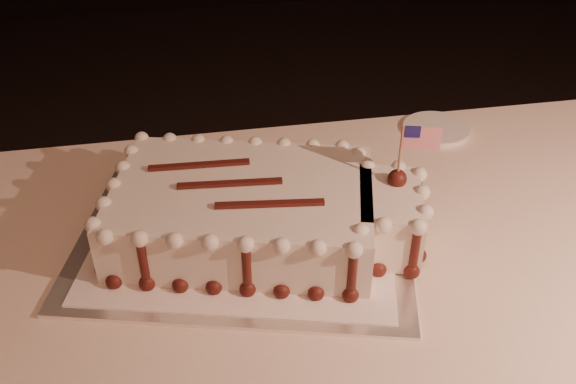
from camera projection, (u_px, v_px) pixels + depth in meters
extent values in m
cube|color=#FFDEC5|center=(382.00, 356.00, 1.42)|extent=(2.40, 0.80, 0.75)
cube|color=white|center=(245.00, 236.00, 1.17)|extent=(0.69, 0.58, 0.01)
cube|color=white|center=(245.00, 234.00, 1.16)|extent=(0.62, 0.53, 0.00)
cube|color=white|center=(243.00, 211.00, 1.13)|extent=(0.51, 0.40, 0.11)
cube|color=white|center=(389.00, 218.00, 1.12)|extent=(0.15, 0.19, 0.11)
sphere|color=#4E1813|center=(114.00, 281.00, 1.05)|extent=(0.03, 0.03, 0.03)
sphere|color=#4E1813|center=(147.00, 283.00, 1.05)|extent=(0.03, 0.03, 0.03)
sphere|color=#4E1813|center=(180.00, 285.00, 1.04)|extent=(0.03, 0.03, 0.03)
sphere|color=#4E1813|center=(214.00, 287.00, 1.04)|extent=(0.03, 0.03, 0.03)
sphere|color=#4E1813|center=(248.00, 289.00, 1.04)|extent=(0.03, 0.03, 0.03)
sphere|color=#4E1813|center=(282.00, 291.00, 1.03)|extent=(0.03, 0.03, 0.03)
sphere|color=#4E1813|center=(316.00, 293.00, 1.03)|extent=(0.03, 0.03, 0.03)
sphere|color=#4E1813|center=(350.00, 295.00, 1.02)|extent=(0.03, 0.03, 0.03)
sphere|color=#4E1813|center=(357.00, 276.00, 1.06)|extent=(0.03, 0.03, 0.03)
sphere|color=#4E1813|center=(378.00, 269.00, 1.07)|extent=(0.03, 0.03, 0.03)
sphere|color=#4E1813|center=(412.00, 271.00, 1.07)|extent=(0.03, 0.03, 0.03)
sphere|color=#4E1813|center=(419.00, 256.00, 1.10)|extent=(0.03, 0.03, 0.03)
sphere|color=#4E1813|center=(416.00, 235.00, 1.15)|extent=(0.03, 0.03, 0.03)
sphere|color=#4E1813|center=(413.00, 216.00, 1.19)|extent=(0.03, 0.03, 0.03)
sphere|color=#4E1813|center=(393.00, 209.00, 1.21)|extent=(0.03, 0.03, 0.03)
sphere|color=#4E1813|center=(364.00, 208.00, 1.21)|extent=(0.03, 0.03, 0.03)
sphere|color=#4E1813|center=(356.00, 195.00, 1.25)|extent=(0.03, 0.03, 0.03)
sphere|color=#4E1813|center=(340.00, 187.00, 1.27)|extent=(0.03, 0.03, 0.03)
sphere|color=#4E1813|center=(312.00, 186.00, 1.27)|extent=(0.03, 0.03, 0.03)
sphere|color=#4E1813|center=(284.00, 185.00, 1.27)|extent=(0.03, 0.03, 0.03)
sphere|color=#4E1813|center=(257.00, 184.00, 1.28)|extent=(0.03, 0.03, 0.03)
sphere|color=#4E1813|center=(229.00, 182.00, 1.28)|extent=(0.03, 0.03, 0.03)
sphere|color=#4E1813|center=(202.00, 181.00, 1.29)|extent=(0.03, 0.03, 0.03)
sphere|color=#4E1813|center=(175.00, 180.00, 1.29)|extent=(0.03, 0.03, 0.03)
sphere|color=#4E1813|center=(148.00, 179.00, 1.29)|extent=(0.03, 0.03, 0.03)
sphere|color=#4E1813|center=(138.00, 193.00, 1.25)|extent=(0.03, 0.03, 0.03)
sphere|color=#4E1813|center=(130.00, 210.00, 1.21)|extent=(0.03, 0.03, 0.03)
sphere|color=#4E1813|center=(122.00, 228.00, 1.16)|extent=(0.03, 0.03, 0.03)
sphere|color=#4E1813|center=(113.00, 248.00, 1.12)|extent=(0.03, 0.03, 0.03)
sphere|color=#4E1813|center=(103.00, 269.00, 1.07)|extent=(0.03, 0.03, 0.03)
sphere|color=white|center=(105.00, 237.00, 1.00)|extent=(0.03, 0.03, 0.03)
sphere|color=white|center=(139.00, 239.00, 0.99)|extent=(0.03, 0.03, 0.03)
sphere|color=white|center=(174.00, 241.00, 0.99)|extent=(0.03, 0.03, 0.03)
sphere|color=white|center=(210.00, 242.00, 0.98)|extent=(0.03, 0.03, 0.03)
sphere|color=white|center=(245.00, 244.00, 0.98)|extent=(0.03, 0.03, 0.03)
sphere|color=white|center=(281.00, 246.00, 0.98)|extent=(0.03, 0.03, 0.03)
sphere|color=white|center=(318.00, 248.00, 0.97)|extent=(0.03, 0.03, 0.03)
sphere|color=white|center=(354.00, 250.00, 0.97)|extent=(0.03, 0.03, 0.03)
sphere|color=white|center=(361.00, 232.00, 1.01)|extent=(0.03, 0.03, 0.03)
sphere|color=white|center=(383.00, 225.00, 1.02)|extent=(0.03, 0.03, 0.03)
sphere|color=white|center=(418.00, 227.00, 1.02)|extent=(0.03, 0.03, 0.03)
sphere|color=white|center=(425.00, 212.00, 1.05)|extent=(0.03, 0.03, 0.03)
sphere|color=white|center=(422.00, 193.00, 1.09)|extent=(0.03, 0.03, 0.03)
sphere|color=white|center=(420.00, 175.00, 1.14)|extent=(0.03, 0.03, 0.03)
sphere|color=white|center=(398.00, 168.00, 1.15)|extent=(0.03, 0.03, 0.03)
sphere|color=white|center=(368.00, 166.00, 1.16)|extent=(0.03, 0.03, 0.03)
sphere|color=white|center=(359.00, 154.00, 1.19)|extent=(0.03, 0.03, 0.03)
sphere|color=white|center=(342.00, 147.00, 1.21)|extent=(0.03, 0.03, 0.03)
sphere|color=white|center=(313.00, 146.00, 1.22)|extent=(0.03, 0.03, 0.03)
sphere|color=white|center=(284.00, 145.00, 1.22)|extent=(0.03, 0.03, 0.03)
sphere|color=white|center=(255.00, 143.00, 1.22)|extent=(0.03, 0.03, 0.03)
sphere|color=white|center=(227.00, 142.00, 1.23)|extent=(0.03, 0.03, 0.03)
sphere|color=white|center=(198.00, 141.00, 1.23)|extent=(0.03, 0.03, 0.03)
sphere|color=white|center=(170.00, 140.00, 1.23)|extent=(0.03, 0.03, 0.03)
sphere|color=white|center=(142.00, 139.00, 1.24)|extent=(0.03, 0.03, 0.03)
sphere|color=white|center=(132.00, 152.00, 1.20)|extent=(0.03, 0.03, 0.03)
sphere|color=white|center=(123.00, 168.00, 1.15)|extent=(0.03, 0.03, 0.03)
sphere|color=white|center=(114.00, 186.00, 1.11)|extent=(0.03, 0.03, 0.03)
sphere|color=white|center=(104.00, 204.00, 1.06)|extent=(0.03, 0.03, 0.03)
sphere|color=white|center=(93.00, 225.00, 1.02)|extent=(0.03, 0.03, 0.03)
cylinder|color=#4E1813|center=(144.00, 263.00, 1.02)|extent=(0.01, 0.01, 0.10)
sphere|color=#4E1813|center=(147.00, 282.00, 1.04)|extent=(0.03, 0.03, 0.03)
cylinder|color=#4E1813|center=(247.00, 268.00, 1.01)|extent=(0.01, 0.01, 0.10)
sphere|color=#4E1813|center=(248.00, 288.00, 1.03)|extent=(0.03, 0.03, 0.03)
cylinder|color=#4E1813|center=(352.00, 274.00, 1.00)|extent=(0.01, 0.01, 0.10)
sphere|color=#4E1813|center=(351.00, 294.00, 1.02)|extent=(0.03, 0.03, 0.03)
cylinder|color=#4E1813|center=(415.00, 251.00, 1.04)|extent=(0.01, 0.01, 0.10)
sphere|color=#4E1813|center=(412.00, 270.00, 1.07)|extent=(0.03, 0.03, 0.03)
cylinder|color=#4E1813|center=(416.00, 197.00, 1.16)|extent=(0.01, 0.01, 0.10)
sphere|color=#4E1813|center=(414.00, 215.00, 1.19)|extent=(0.03, 0.03, 0.03)
cylinder|color=#4E1813|center=(357.00, 176.00, 1.22)|extent=(0.01, 0.01, 0.10)
sphere|color=#4E1813|center=(356.00, 194.00, 1.24)|extent=(0.03, 0.03, 0.03)
cylinder|color=#4E1813|center=(284.00, 166.00, 1.25)|extent=(0.01, 0.01, 0.10)
sphere|color=#4E1813|center=(284.00, 184.00, 1.27)|extent=(0.03, 0.03, 0.03)
cylinder|color=#4E1813|center=(200.00, 162.00, 1.26)|extent=(0.01, 0.01, 0.10)
sphere|color=#4E1813|center=(202.00, 180.00, 1.28)|extent=(0.03, 0.03, 0.03)
cylinder|color=#4E1813|center=(135.00, 174.00, 1.23)|extent=(0.01, 0.01, 0.10)
sphere|color=#4E1813|center=(138.00, 192.00, 1.25)|extent=(0.03, 0.03, 0.03)
cylinder|color=#4E1813|center=(109.00, 227.00, 1.09)|extent=(0.01, 0.01, 0.10)
sphere|color=#4E1813|center=(113.00, 247.00, 1.12)|extent=(0.03, 0.03, 0.03)
cube|color=#4E1813|center=(199.00, 165.00, 1.15)|extent=(0.18, 0.02, 0.01)
cube|color=#4E1813|center=(230.00, 183.00, 1.10)|extent=(0.18, 0.03, 0.01)
cube|color=#4E1813|center=(270.00, 204.00, 1.05)|extent=(0.18, 0.03, 0.01)
sphere|color=#4E1813|center=(397.00, 179.00, 1.11)|extent=(0.03, 0.03, 0.03)
cylinder|color=#B9724F|center=(400.00, 159.00, 1.08)|extent=(0.00, 0.00, 0.13)
cube|color=red|center=(422.00, 138.00, 1.05)|extent=(0.06, 0.02, 0.04)
cube|color=navy|center=(412.00, 132.00, 1.05)|extent=(0.03, 0.01, 0.02)
cylinder|color=white|center=(436.00, 129.00, 1.48)|extent=(0.15, 0.15, 0.01)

